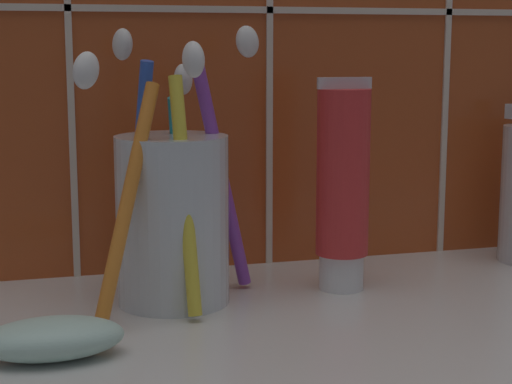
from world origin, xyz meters
TOP-DOWN VIEW (x-y plane):
  - sink_counter at (0.00, 0.00)cm, footprint 60.28×29.45cm
  - toothbrush_cup at (-7.66, 5.86)cm, footprint 14.10×13.11cm
  - toothpaste_tube at (4.49, 5.86)cm, footprint 3.91×3.72cm
  - soap_bar at (-16.02, -2.97)cm, footprint 8.01×4.21cm

SIDE VIEW (x-z plane):
  - sink_counter at x=0.00cm, z-range 0.00..2.00cm
  - soap_bar at x=-16.02cm, z-range 2.00..4.32cm
  - toothbrush_cup at x=-7.66cm, z-range -1.16..17.57cm
  - toothpaste_tube at x=4.49cm, z-range 1.95..16.99cm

